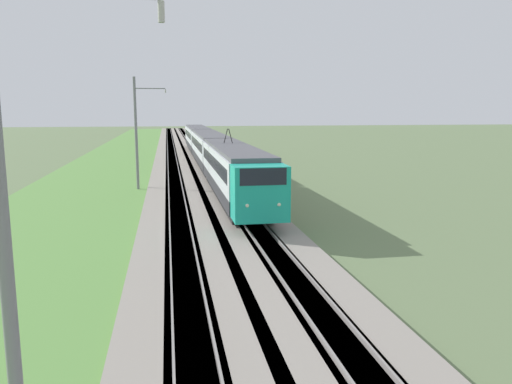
# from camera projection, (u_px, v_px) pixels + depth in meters

# --- Properties ---
(ballast_main) EXTENTS (240.00, 4.40, 0.30)m
(ballast_main) POSITION_uv_depth(u_px,v_px,m) (173.00, 171.00, 52.31)
(ballast_main) COLOR gray
(ballast_main) RESTS_ON ground
(ballast_adjacent) EXTENTS (240.00, 4.40, 0.30)m
(ballast_adjacent) POSITION_uv_depth(u_px,v_px,m) (211.00, 170.00, 52.99)
(ballast_adjacent) COLOR gray
(ballast_adjacent) RESTS_ON ground
(track_main) EXTENTS (240.00, 1.57, 0.45)m
(track_main) POSITION_uv_depth(u_px,v_px,m) (173.00, 171.00, 52.30)
(track_main) COLOR #4C4238
(track_main) RESTS_ON ground
(track_adjacent) EXTENTS (240.00, 1.57, 0.45)m
(track_adjacent) POSITION_uv_depth(u_px,v_px,m) (211.00, 170.00, 52.98)
(track_adjacent) COLOR #4C4238
(track_adjacent) RESTS_ON ground
(grass_verge) EXTENTS (240.00, 10.60, 0.12)m
(grass_verge) POSITION_uv_depth(u_px,v_px,m) (104.00, 173.00, 51.11)
(grass_verge) COLOR #5B8E42
(grass_verge) RESTS_ON ground
(passenger_train) EXTENTS (62.13, 2.87, 5.10)m
(passenger_train) POSITION_uv_depth(u_px,v_px,m) (209.00, 148.00, 54.31)
(passenger_train) COLOR #19A88E
(passenger_train) RESTS_ON ground
(catenary_mast_near) EXTENTS (0.22, 2.56, 8.97)m
(catenary_mast_near) POSITION_uv_depth(u_px,v_px,m) (7.00, 235.00, 7.38)
(catenary_mast_near) COLOR slate
(catenary_mast_near) RESTS_ON ground
(catenary_mast_mid) EXTENTS (0.22, 2.56, 9.03)m
(catenary_mast_mid) POSITION_uv_depth(u_px,v_px,m) (137.00, 133.00, 39.69)
(catenary_mast_mid) COLOR slate
(catenary_mast_mid) RESTS_ON ground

